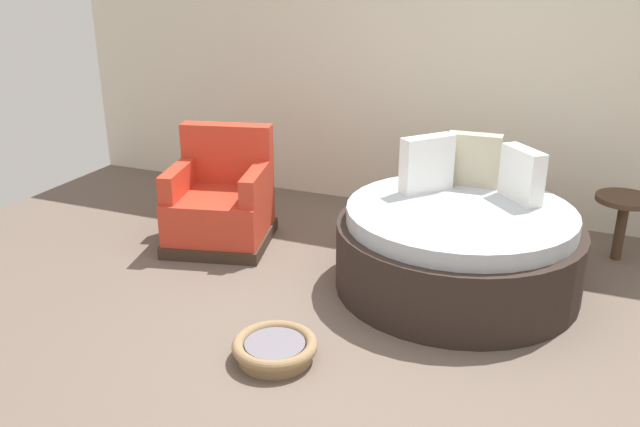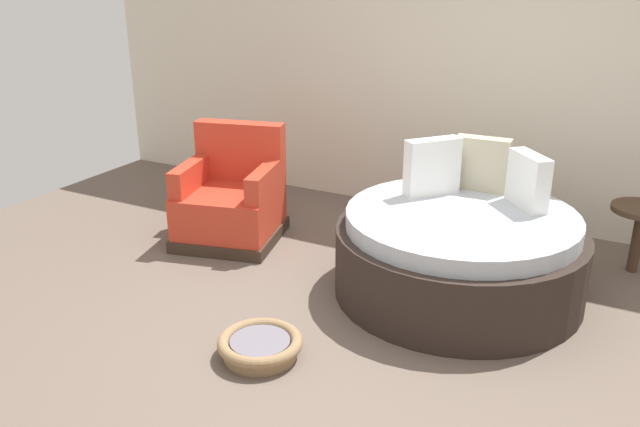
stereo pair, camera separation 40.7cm
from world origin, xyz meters
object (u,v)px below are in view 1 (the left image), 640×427
round_daybed (458,246)px  side_table (624,208)px  red_armchair (221,204)px  pet_basket (275,348)px

round_daybed → side_table: bearing=41.5°
red_armchair → side_table: bearing=16.2°
red_armchair → pet_basket: size_ratio=1.90×
round_daybed → red_armchair: 1.98m
round_daybed → pet_basket: bearing=-120.2°
round_daybed → red_armchair: (-1.97, 0.07, 0.02)m
round_daybed → side_table: 1.45m
round_daybed → side_table: size_ratio=3.31×
round_daybed → side_table: (1.08, 0.95, 0.11)m
round_daybed → pet_basket: 1.58m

